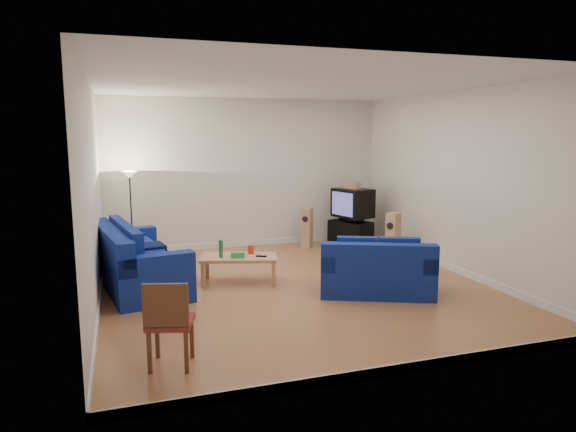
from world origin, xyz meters
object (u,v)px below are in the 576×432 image
object	(u,v)px
television	(353,203)
tv_stand	(351,234)
coffee_table	(239,259)
sofa_three_seat	(135,264)
sofa_loveseat	(377,273)

from	to	relation	value
television	tv_stand	bearing A→B (deg)	176.39
coffee_table	television	size ratio (longest dim) A/B	1.45
sofa_three_seat	television	xyz separation A→B (m)	(4.61, 1.60, 0.61)
sofa_three_seat	sofa_loveseat	xyz separation A→B (m)	(3.53, -1.57, -0.04)
coffee_table	television	xyz separation A→B (m)	(2.96, 1.92, 0.57)
sofa_three_seat	tv_stand	xyz separation A→B (m)	(4.60, 1.65, -0.08)
sofa_loveseat	television	distance (m)	3.41
coffee_table	television	bearing A→B (deg)	33.00
television	sofa_loveseat	bearing A→B (deg)	-35.93
coffee_table	tv_stand	xyz separation A→B (m)	(2.95, 1.97, -0.12)
tv_stand	sofa_three_seat	bearing A→B (deg)	-94.35
sofa_three_seat	tv_stand	world-z (taller)	sofa_three_seat
sofa_three_seat	sofa_loveseat	distance (m)	3.87
sofa_loveseat	sofa_three_seat	bearing A→B (deg)	179.72
television	sofa_three_seat	bearing A→B (deg)	-88.00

